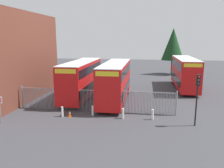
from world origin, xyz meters
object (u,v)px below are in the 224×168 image
object	(u,v)px
double_decker_bus_behind_fence_right	(185,72)
bollard_near_right	(123,113)
double_decker_bus_near_gate	(115,80)
bollard_center_front	(93,111)
bollard_far_right	(153,114)
traffic_light_kerbside	(197,91)
double_decker_bus_behind_fence_left	(82,78)
bollard_near_left	(62,112)
traffic_cone_by_gate	(70,114)

from	to	relation	value
double_decker_bus_behind_fence_right	bollard_near_right	xyz separation A→B (m)	(-7.41, -13.67, -1.95)
double_decker_bus_near_gate	double_decker_bus_behind_fence_right	xyz separation A→B (m)	(8.89, 8.00, 0.00)
bollard_near_right	bollard_center_front	bearing A→B (deg)	172.81
bollard_far_right	traffic_light_kerbside	size ratio (longest dim) A/B	0.22
double_decker_bus_near_gate	double_decker_bus_behind_fence_left	bearing A→B (deg)	166.84
double_decker_bus_behind_fence_right	bollard_center_front	world-z (taller)	double_decker_bus_behind_fence_right
double_decker_bus_behind_fence_left	bollard_near_right	bearing A→B (deg)	-49.23
bollard_center_front	bollard_near_right	distance (m)	2.90
bollard_near_right	double_decker_bus_near_gate	bearing A→B (deg)	104.66
double_decker_bus_behind_fence_left	double_decker_bus_near_gate	bearing A→B (deg)	-13.16
bollard_near_right	bollard_far_right	distance (m)	2.64
bollard_near_left	bollard_far_right	xyz separation A→B (m)	(8.21, 0.50, 0.00)
double_decker_bus_behind_fence_left	traffic_cone_by_gate	bearing A→B (deg)	-83.01
bollard_center_front	traffic_cone_by_gate	size ratio (longest dim) A/B	1.61
double_decker_bus_behind_fence_left	double_decker_bus_behind_fence_right	bearing A→B (deg)	28.03
double_decker_bus_behind_fence_right	bollard_center_front	distance (m)	16.93
double_decker_bus_near_gate	bollard_near_left	distance (m)	7.55
bollard_near_right	traffic_cone_by_gate	xyz separation A→B (m)	(-4.90, -0.27, -0.19)
double_decker_bus_behind_fence_left	bollard_far_right	distance (m)	10.81
double_decker_bus_near_gate	bollard_far_right	bearing A→B (deg)	-53.38
bollard_far_right	traffic_cone_by_gate	size ratio (longest dim) A/B	1.61
double_decker_bus_behind_fence_right	bollard_far_right	xyz separation A→B (m)	(-4.77, -13.55, -1.95)
bollard_near_left	traffic_light_kerbside	world-z (taller)	traffic_light_kerbside
double_decker_bus_behind_fence_right	bollard_center_front	bearing A→B (deg)	-127.73
bollard_near_left	double_decker_bus_behind_fence_right	bearing A→B (deg)	47.24
bollard_near_right	double_decker_bus_behind_fence_left	bearing A→B (deg)	130.77
double_decker_bus_behind_fence_left	double_decker_bus_behind_fence_right	world-z (taller)	same
bollard_near_left	bollard_near_right	bearing A→B (deg)	3.84
bollard_far_right	double_decker_bus_behind_fence_left	bearing A→B (deg)	142.04
traffic_light_kerbside	double_decker_bus_behind_fence_left	bearing A→B (deg)	147.64
double_decker_bus_near_gate	bollard_near_right	size ratio (longest dim) A/B	11.38
double_decker_bus_near_gate	traffic_light_kerbside	bearing A→B (deg)	-40.67
bollard_near_right	traffic_cone_by_gate	world-z (taller)	bollard_near_right
double_decker_bus_behind_fence_right	bollard_far_right	size ratio (longest dim) A/B	11.38
double_decker_bus_behind_fence_right	bollard_near_right	world-z (taller)	double_decker_bus_behind_fence_right
bollard_near_right	bollard_far_right	world-z (taller)	same
bollard_near_left	bollard_far_right	bearing A→B (deg)	3.45
bollard_near_right	traffic_cone_by_gate	bearing A→B (deg)	-176.89
double_decker_bus_near_gate	bollard_center_front	size ratio (longest dim) A/B	11.38
bollard_near_left	bollard_center_front	bearing A→B (deg)	15.31
double_decker_bus_behind_fence_left	double_decker_bus_behind_fence_right	size ratio (longest dim) A/B	1.00
double_decker_bus_near_gate	traffic_light_kerbside	distance (m)	9.97
double_decker_bus_near_gate	bollard_center_front	world-z (taller)	double_decker_bus_near_gate
double_decker_bus_behind_fence_left	bollard_near_left	size ratio (longest dim) A/B	11.38
bollard_near_left	bollard_near_right	xyz separation A→B (m)	(5.57, 0.37, 0.00)
double_decker_bus_behind_fence_right	bollard_near_right	size ratio (longest dim) A/B	11.38
bollard_near_right	traffic_light_kerbside	world-z (taller)	traffic_light_kerbside
double_decker_bus_near_gate	double_decker_bus_behind_fence_right	size ratio (longest dim) A/B	1.00
double_decker_bus_behind_fence_left	double_decker_bus_behind_fence_right	distance (m)	14.91
bollard_far_right	traffic_cone_by_gate	world-z (taller)	bollard_far_right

